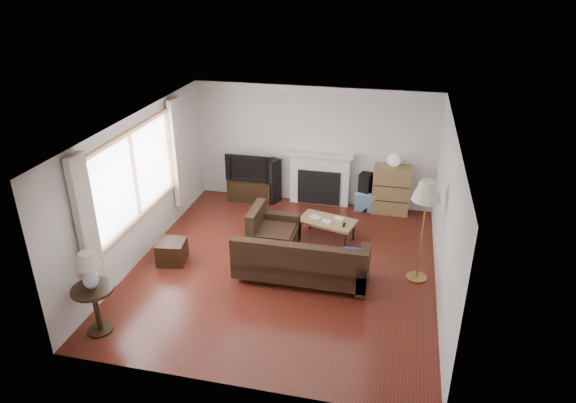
% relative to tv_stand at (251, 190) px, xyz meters
% --- Properties ---
extents(room, '(5.10, 5.60, 2.54)m').
position_rel_tv_stand_xyz_m(room, '(1.32, -2.50, 1.01)').
color(room, '#551D13').
rests_on(room, ground).
extents(window, '(0.12, 2.74, 1.54)m').
position_rel_tv_stand_xyz_m(window, '(-1.13, -2.70, 1.31)').
color(window, '#906035').
rests_on(window, room).
extents(curtain_near, '(0.10, 0.35, 2.10)m').
position_rel_tv_stand_xyz_m(curtain_near, '(-1.08, -4.22, 1.16)').
color(curtain_near, beige).
rests_on(curtain_near, room).
extents(curtain_far, '(0.10, 0.35, 2.10)m').
position_rel_tv_stand_xyz_m(curtain_far, '(-1.08, -1.18, 1.16)').
color(curtain_far, beige).
rests_on(curtain_far, room).
extents(fireplace, '(1.40, 0.26, 1.15)m').
position_rel_tv_stand_xyz_m(fireplace, '(1.47, 0.14, 0.34)').
color(fireplace, white).
rests_on(fireplace, room).
extents(tv_stand, '(0.95, 0.43, 0.48)m').
position_rel_tv_stand_xyz_m(tv_stand, '(0.00, 0.00, 0.00)').
color(tv_stand, black).
rests_on(tv_stand, ground).
extents(television, '(1.02, 0.13, 0.59)m').
position_rel_tv_stand_xyz_m(television, '(0.00, 0.00, 0.53)').
color(television, black).
rests_on(television, tv_stand).
extents(speaker_left, '(0.37, 0.40, 0.96)m').
position_rel_tv_stand_xyz_m(speaker_left, '(0.47, 0.02, 0.24)').
color(speaker_left, black).
rests_on(speaker_left, ground).
extents(speaker_right, '(0.28, 0.32, 0.81)m').
position_rel_tv_stand_xyz_m(speaker_right, '(2.44, 0.05, 0.17)').
color(speaker_right, black).
rests_on(speaker_right, ground).
extents(bookshelf, '(0.74, 0.35, 1.02)m').
position_rel_tv_stand_xyz_m(bookshelf, '(2.97, 0.03, 0.27)').
color(bookshelf, olive).
rests_on(bookshelf, ground).
extents(globe_lamp, '(0.26, 0.26, 0.26)m').
position_rel_tv_stand_xyz_m(globe_lamp, '(2.97, 0.03, 0.91)').
color(globe_lamp, white).
rests_on(globe_lamp, bookshelf).
extents(sectional_sofa, '(2.33, 1.70, 0.75)m').
position_rel_tv_stand_xyz_m(sectional_sofa, '(1.68, -2.77, 0.14)').
color(sectional_sofa, black).
rests_on(sectional_sofa, ground).
extents(coffee_table, '(1.13, 0.80, 0.40)m').
position_rel_tv_stand_xyz_m(coffee_table, '(1.88, -1.37, -0.04)').
color(coffee_table, olive).
rests_on(coffee_table, ground).
extents(footstool, '(0.53, 0.53, 0.39)m').
position_rel_tv_stand_xyz_m(footstool, '(-0.60, -2.74, -0.04)').
color(footstool, black).
rests_on(footstool, ground).
extents(floor_lamp, '(0.55, 0.55, 1.74)m').
position_rel_tv_stand_xyz_m(floor_lamp, '(3.52, -2.34, 0.63)').
color(floor_lamp, '#A9813A').
rests_on(floor_lamp, ground).
extents(side_table, '(0.58, 0.58, 0.72)m').
position_rel_tv_stand_xyz_m(side_table, '(-0.83, -4.68, 0.12)').
color(side_table, black).
rests_on(side_table, ground).
extents(table_lamp, '(0.33, 0.33, 0.54)m').
position_rel_tv_stand_xyz_m(table_lamp, '(-0.83, -4.68, 0.75)').
color(table_lamp, silver).
rests_on(table_lamp, side_table).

